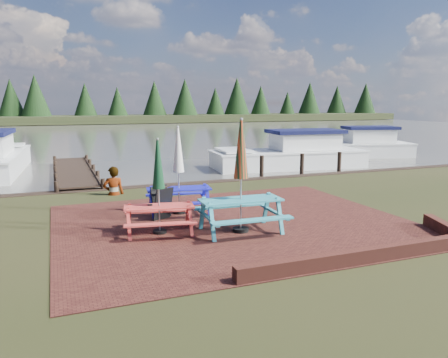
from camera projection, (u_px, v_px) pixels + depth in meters
The scene contains 13 objects.
ground at pixel (250, 234), 10.54m from camera, with size 120.00×120.00×0.00m, color black.
paving at pixel (234, 223), 11.46m from camera, with size 9.00×7.50×0.02m, color #3B1712.
brick_wall at pixel (393, 248), 9.07m from camera, with size 6.21×1.79×0.30m.
water at pixel (98, 134), 44.49m from camera, with size 120.00×60.00×0.02m, color #49463E.
far_treeline at pixel (79, 102), 70.53m from camera, with size 120.00×10.00×8.10m.
picnic_table_teal at pixel (241, 194), 10.53m from camera, with size 2.05×1.84×2.75m.
picnic_table_red at pixel (159, 201), 10.43m from camera, with size 1.88×1.73×2.29m.
picnic_table_blue at pixel (179, 184), 12.32m from camera, with size 1.99×1.82×2.48m.
chalkboard at pixel (162, 203), 11.82m from camera, with size 0.59×0.72×0.89m.
jetty at pixel (74, 171), 19.61m from camera, with size 1.76×9.08×1.00m.
boat_near at pixel (291, 155), 22.62m from camera, with size 8.16×3.51×2.14m.
boat_far at pixel (359, 147), 27.14m from camera, with size 7.05×4.11×2.08m.
person at pixel (113, 167), 14.87m from camera, with size 0.71×0.47×1.95m, color gray.
Camera 1 is at (-4.29, -9.23, 3.12)m, focal length 35.00 mm.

